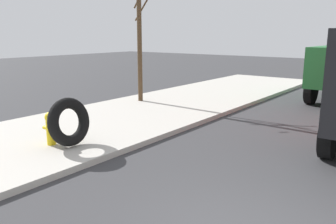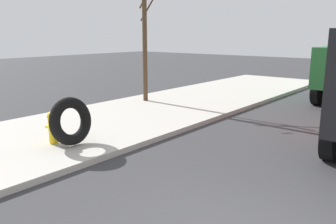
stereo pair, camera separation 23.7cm
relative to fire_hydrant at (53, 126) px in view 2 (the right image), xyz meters
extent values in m
cube|color=#BCB7AD|center=(-0.83, 0.84, -0.52)|extent=(36.00, 5.00, 0.15)
cylinder|color=yellow|center=(0.00, 0.01, -0.12)|extent=(0.22, 0.22, 0.65)
sphere|color=yellow|center=(0.00, 0.01, 0.27)|extent=(0.25, 0.25, 0.25)
cylinder|color=yellow|center=(0.00, -0.19, -0.04)|extent=(0.10, 0.18, 0.10)
cylinder|color=yellow|center=(0.00, 0.21, -0.04)|extent=(0.10, 0.18, 0.10)
cylinder|color=yellow|center=(0.00, -0.19, -0.12)|extent=(0.12, 0.18, 0.12)
torus|color=black|center=(0.21, -0.47, 0.17)|extent=(1.23, 0.52, 1.24)
cylinder|color=black|center=(3.65, -5.70, -0.05)|extent=(1.11, 0.33, 1.10)
cylinder|color=black|center=(10.20, -3.47, -0.05)|extent=(1.11, 0.33, 1.10)
cylinder|color=#4C3823|center=(5.82, 2.21, 2.30)|extent=(0.19, 0.19, 5.49)
cylinder|color=#4C3823|center=(6.22, 2.30, 3.41)|extent=(0.25, 0.86, 1.19)
camera|label=1|loc=(-4.88, -7.45, 2.29)|focal=37.09mm
camera|label=2|loc=(-4.73, -7.64, 2.29)|focal=37.09mm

